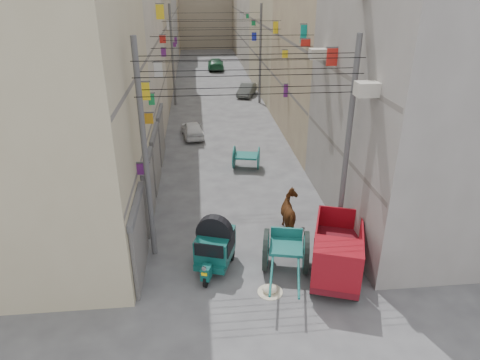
{
  "coord_description": "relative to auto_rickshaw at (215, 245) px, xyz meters",
  "views": [
    {
      "loc": [
        -1.7,
        -8.04,
        9.48
      ],
      "look_at": [
        -0.25,
        6.5,
        2.71
      ],
      "focal_mm": 32.0,
      "sensor_mm": 36.0,
      "label": 1
    }
  ],
  "objects": [
    {
      "name": "tonga_cart",
      "position": [
        2.51,
        -0.41,
        -0.14
      ],
      "size": [
        1.97,
        3.59,
        1.54
      ],
      "rotation": [
        0.0,
        0.0,
        -0.22
      ],
      "color": "black",
      "rests_on": "ground"
    },
    {
      "name": "ac_units",
      "position": [
        4.96,
        2.77,
        6.49
      ],
      "size": [
        0.7,
        6.55,
        3.35
      ],
      "color": "#B6B1A4",
      "rests_on": "ground"
    },
    {
      "name": "signboards",
      "position": [
        1.3,
        16.76,
        2.49
      ],
      "size": [
        8.22,
        40.52,
        5.67
      ],
      "color": "#1A904C",
      "rests_on": "ground"
    },
    {
      "name": "mini_truck",
      "position": [
        4.09,
        -1.29,
        0.02
      ],
      "size": [
        2.65,
        3.87,
        1.99
      ],
      "rotation": [
        0.0,
        0.0,
        -0.33
      ],
      "color": "black",
      "rests_on": "ground"
    },
    {
      "name": "overhead_cables",
      "position": [
        1.31,
        9.5,
        5.83
      ],
      "size": [
        7.4,
        22.52,
        1.12
      ],
      "color": "black",
      "rests_on": "ground"
    },
    {
      "name": "distant_car_grey",
      "position": [
        4.11,
        25.74,
        -0.39
      ],
      "size": [
        2.23,
        3.55,
        1.1
      ],
      "primitive_type": "imported",
      "rotation": [
        0.0,
        0.0,
        -0.34
      ],
      "color": "#4C504E",
      "rests_on": "ground"
    },
    {
      "name": "distant_car_green",
      "position": [
        1.9,
        39.03,
        -0.29
      ],
      "size": [
        1.98,
        4.56,
        1.31
      ],
      "primitive_type": "imported",
      "rotation": [
        0.0,
        0.0,
        3.11
      ],
      "color": "#22653E",
      "rests_on": "ground"
    },
    {
      "name": "feed_sack",
      "position": [
        1.76,
        -1.63,
        -0.81
      ],
      "size": [
        0.53,
        0.43,
        0.27
      ],
      "primitive_type": "ellipsoid",
      "color": "beige",
      "rests_on": "ground"
    },
    {
      "name": "horse",
      "position": [
        3.27,
        2.1,
        -0.12
      ],
      "size": [
        0.91,
        1.95,
        1.64
      ],
      "primitive_type": "imported",
      "rotation": [
        0.0,
        0.0,
        3.15
      ],
      "color": "brown",
      "rests_on": "ground"
    },
    {
      "name": "shutters_left",
      "position": [
        -2.6,
        5.48,
        0.55
      ],
      "size": [
        0.18,
        14.4,
        2.88
      ],
      "color": "#47464B",
      "rests_on": "ground"
    },
    {
      "name": "distant_car_white",
      "position": [
        -0.84,
        14.64,
        -0.4
      ],
      "size": [
        1.71,
        3.32,
        1.08
      ],
      "primitive_type": "imported",
      "rotation": [
        0.0,
        0.0,
        3.29
      ],
      "color": "white",
      "rests_on": "ground"
    },
    {
      "name": "second_cart",
      "position": [
        2.16,
        8.96,
        -0.26
      ],
      "size": [
        1.68,
        1.55,
        1.27
      ],
      "rotation": [
        0.0,
        0.0,
        -0.21
      ],
      "color": "#155C57",
      "rests_on": "ground"
    },
    {
      "name": "building_row_right",
      "position": [
        9.31,
        29.23,
        5.52
      ],
      "size": [
        8.0,
        62.0,
        14.0
      ],
      "color": "gray",
      "rests_on": "ground"
    },
    {
      "name": "auto_rickshaw",
      "position": [
        0.0,
        0.0,
        0.0
      ],
      "size": [
        1.75,
        2.35,
        1.6
      ],
      "rotation": [
        0.0,
        0.0,
        -0.32
      ],
      "color": "black",
      "rests_on": "ground"
    },
    {
      "name": "building_row_left",
      "position": [
        -6.68,
        29.23,
        5.52
      ],
      "size": [
        8.0,
        62.0,
        14.0
      ],
      "color": "tan",
      "rests_on": "ground"
    },
    {
      "name": "end_cap_building",
      "position": [
        1.31,
        61.1,
        5.56
      ],
      "size": [
        22.0,
        10.0,
        13.0
      ],
      "primitive_type": "cube",
      "color": "#9F917D",
      "rests_on": "ground"
    },
    {
      "name": "utility_poles",
      "position": [
        1.31,
        12.1,
        3.06
      ],
      "size": [
        7.4,
        22.2,
        8.0
      ],
      "color": "#525154",
      "rests_on": "ground"
    }
  ]
}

